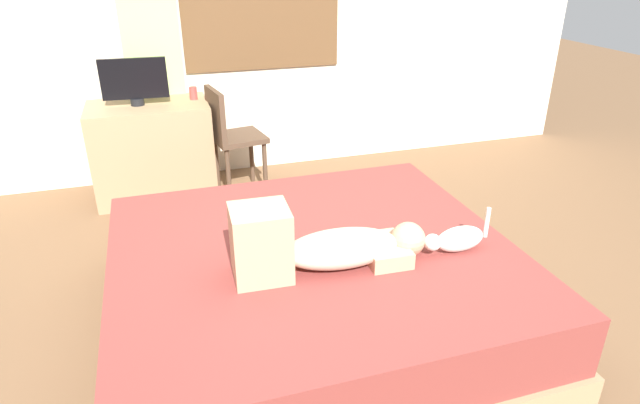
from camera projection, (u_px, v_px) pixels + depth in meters
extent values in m
plane|color=brown|center=(336.00, 336.00, 2.77)|extent=(16.00, 16.00, 0.00)
cube|color=#997A56|center=(313.00, 308.00, 2.87)|extent=(2.04, 1.90, 0.14)
cube|color=brown|center=(313.00, 273.00, 2.78)|extent=(1.98, 1.84, 0.31)
ellipsoid|color=#CCB299|center=(341.00, 248.00, 2.54)|extent=(0.57, 0.29, 0.17)
sphere|color=tan|center=(408.00, 239.00, 2.62)|extent=(0.17, 0.17, 0.17)
cube|color=tan|center=(261.00, 243.00, 2.41)|extent=(0.27, 0.25, 0.34)
cube|color=tan|center=(384.00, 250.00, 2.61)|extent=(0.21, 0.29, 0.08)
ellipsoid|color=silver|center=(460.00, 239.00, 2.66)|extent=(0.26, 0.12, 0.13)
sphere|color=silver|center=(433.00, 242.00, 2.61)|extent=(0.08, 0.08, 0.08)
cylinder|color=silver|center=(487.00, 222.00, 2.68)|extent=(0.02, 0.02, 0.16)
cube|color=#997A56|center=(153.00, 150.00, 4.23)|extent=(0.90, 0.56, 0.74)
cylinder|color=black|center=(137.00, 102.00, 4.04)|extent=(0.10, 0.10, 0.05)
cube|color=black|center=(134.00, 79.00, 3.97)|extent=(0.48, 0.06, 0.30)
cylinder|color=#B23D38|center=(193.00, 93.00, 4.19)|extent=(0.06, 0.06, 0.10)
cylinder|color=#4C3828|center=(252.00, 157.00, 4.52)|extent=(0.04, 0.04, 0.44)
cylinder|color=#4C3828|center=(265.00, 169.00, 4.28)|extent=(0.04, 0.04, 0.44)
cylinder|color=#4C3828|center=(217.00, 163.00, 4.40)|extent=(0.04, 0.04, 0.44)
cylinder|color=#4C3828|center=(229.00, 176.00, 4.15)|extent=(0.04, 0.04, 0.44)
cube|color=#4C3828|center=(239.00, 138.00, 4.23)|extent=(0.44, 0.44, 0.04)
cube|color=#4C3828|center=(216.00, 114.00, 4.07)|extent=(0.10, 0.38, 0.38)
cube|color=#ADCC75|center=(148.00, 19.00, 4.09)|extent=(0.44, 0.06, 2.65)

